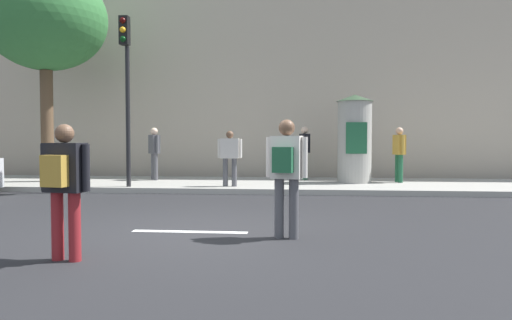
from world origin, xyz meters
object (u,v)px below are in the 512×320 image
(poster_column, at_px, (354,138))
(traffic_light, at_px, (126,74))
(street_tree, at_px, (45,20))
(pedestrian_in_dark_shirt, at_px, (64,179))
(pedestrian_tallest, at_px, (286,168))
(pedestrian_with_bag, at_px, (305,149))
(pedestrian_in_red_top, at_px, (230,154))
(pedestrian_near_pole, at_px, (399,150))
(pedestrian_with_backpack, at_px, (154,150))

(poster_column, bearing_deg, traffic_light, -162.69)
(street_tree, xyz_separation_m, pedestrian_in_dark_shirt, (4.95, -8.57, -4.08))
(street_tree, distance_m, pedestrian_tallest, 11.04)
(poster_column, xyz_separation_m, pedestrian_with_bag, (-1.46, 1.03, -0.33))
(traffic_light, relative_size, pedestrian_tallest, 2.64)
(pedestrian_in_red_top, height_order, pedestrian_with_bag, pedestrian_with_bag)
(traffic_light, relative_size, street_tree, 0.70)
(pedestrian_near_pole, bearing_deg, pedestrian_with_backpack, 178.91)
(pedestrian_with_backpack, relative_size, pedestrian_in_red_top, 1.09)
(pedestrian_near_pole, bearing_deg, pedestrian_tallest, -112.01)
(traffic_light, xyz_separation_m, street_tree, (-3.04, 1.46, 1.86))
(street_tree, relative_size, pedestrian_near_pole, 3.95)
(pedestrian_tallest, height_order, pedestrian_with_bag, pedestrian_with_bag)
(pedestrian_in_red_top, bearing_deg, poster_column, 23.21)
(street_tree, bearing_deg, pedestrian_in_dark_shirt, -59.99)
(traffic_light, height_order, pedestrian_with_backpack, traffic_light)
(street_tree, xyz_separation_m, pedestrian_with_bag, (7.81, 1.51, -3.90))
(pedestrian_in_dark_shirt, relative_size, pedestrian_in_red_top, 1.06)
(street_tree, bearing_deg, traffic_light, -25.62)
(street_tree, height_order, pedestrian_with_bag, street_tree)
(traffic_light, relative_size, pedestrian_near_pole, 2.76)
(poster_column, xyz_separation_m, pedestrian_near_pole, (1.33, 0.18, -0.36))
(pedestrian_in_dark_shirt, height_order, pedestrian_with_bag, pedestrian_with_bag)
(traffic_light, height_order, pedestrian_near_pole, traffic_light)
(traffic_light, distance_m, pedestrian_tallest, 7.46)
(street_tree, distance_m, pedestrian_with_backpack, 5.06)
(pedestrian_near_pole, bearing_deg, traffic_light, -164.35)
(pedestrian_tallest, bearing_deg, pedestrian_in_red_top, 105.94)
(traffic_light, height_order, pedestrian_in_dark_shirt, traffic_light)
(traffic_light, distance_m, pedestrian_in_red_top, 3.49)
(poster_column, bearing_deg, pedestrian_with_backpack, 177.04)
(traffic_light, bearing_deg, street_tree, 154.38)
(traffic_light, distance_m, street_tree, 3.85)
(pedestrian_near_pole, bearing_deg, pedestrian_with_bag, 163.11)
(pedestrian_tallest, bearing_deg, poster_column, 76.68)
(traffic_light, height_order, pedestrian_with_bag, traffic_light)
(pedestrian_in_dark_shirt, distance_m, pedestrian_in_red_top, 7.60)
(pedestrian_with_backpack, distance_m, pedestrian_in_red_top, 3.24)
(poster_column, bearing_deg, pedestrian_with_bag, 144.96)
(street_tree, distance_m, pedestrian_near_pole, 11.33)
(pedestrian_in_dark_shirt, height_order, pedestrian_near_pole, pedestrian_near_pole)
(pedestrian_near_pole, bearing_deg, street_tree, -176.44)
(traffic_light, height_order, pedestrian_tallest, traffic_light)
(pedestrian_near_pole, bearing_deg, pedestrian_in_red_top, -160.85)
(traffic_light, bearing_deg, pedestrian_near_pole, 15.65)
(traffic_light, relative_size, pedestrian_with_bag, 2.67)
(traffic_light, bearing_deg, pedestrian_in_dark_shirt, -74.97)
(traffic_light, relative_size, pedestrian_with_backpack, 2.74)
(traffic_light, distance_m, pedestrian_near_pole, 8.12)
(pedestrian_with_bag, bearing_deg, street_tree, -169.05)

